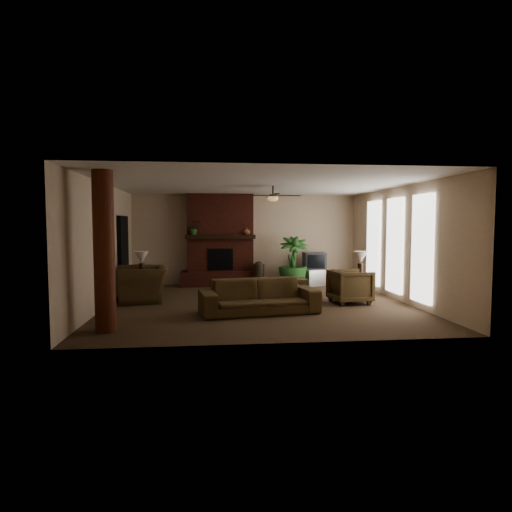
{
  "coord_description": "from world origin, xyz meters",
  "views": [
    {
      "loc": [
        -1.13,
        -10.13,
        1.87
      ],
      "look_at": [
        0.0,
        0.4,
        1.1
      ],
      "focal_mm": 30.42,
      "sensor_mm": 36.0,
      "label": 1
    }
  ],
  "objects": [
    {
      "name": "log_column",
      "position": [
        -2.95,
        -2.4,
        1.4
      ],
      "size": [
        0.36,
        0.36,
        2.8
      ],
      "primitive_type": "cylinder",
      "color": "#5E2917",
      "rests_on": "ground"
    },
    {
      "name": "coffee_table",
      "position": [
        0.4,
        0.29,
        0.37
      ],
      "size": [
        1.2,
        0.7,
        0.43
      ],
      "color": "black",
      "rests_on": "ground"
    },
    {
      "name": "tv",
      "position": [
        2.07,
        2.87,
        0.76
      ],
      "size": [
        0.66,
        0.54,
        0.52
      ],
      "color": "#323235",
      "rests_on": "tv_stand"
    },
    {
      "name": "floor_vase",
      "position": [
        0.33,
        2.69,
        0.43
      ],
      "size": [
        0.34,
        0.34,
        0.77
      ],
      "color": "#30261B",
      "rests_on": "ground"
    },
    {
      "name": "book_a",
      "position": [
        0.11,
        0.29,
        0.57
      ],
      "size": [
        0.21,
        0.12,
        0.29
      ],
      "primitive_type": "imported",
      "rotation": [
        0.0,
        0.0,
        0.43
      ],
      "color": "#999999",
      "rests_on": "coffee_table"
    },
    {
      "name": "doorway",
      "position": [
        -3.44,
        1.8,
        1.05
      ],
      "size": [
        0.1,
        1.0,
        2.1
      ],
      "primitive_type": "cube",
      "color": "black",
      "rests_on": "ground"
    },
    {
      "name": "windows",
      "position": [
        3.45,
        0.2,
        1.35
      ],
      "size": [
        0.08,
        3.65,
        2.35
      ],
      "color": "white",
      "rests_on": "ground"
    },
    {
      "name": "side_table_left",
      "position": [
        -2.87,
        0.98,
        0.28
      ],
      "size": [
        0.59,
        0.59,
        0.55
      ],
      "primitive_type": "cube",
      "rotation": [
        0.0,
        0.0,
        -0.19
      ],
      "color": "black",
      "rests_on": "ground"
    },
    {
      "name": "lamp_left",
      "position": [
        -2.83,
        0.97,
        1.0
      ],
      "size": [
        0.38,
        0.38,
        0.65
      ],
      "color": "black",
      "rests_on": "side_table_left"
    },
    {
      "name": "ceiling_fan",
      "position": [
        0.4,
        0.3,
        2.53
      ],
      "size": [
        1.35,
        1.35,
        0.37
      ],
      "color": "black",
      "rests_on": "ceiling"
    },
    {
      "name": "floor_plant",
      "position": [
        1.34,
        2.55,
        0.43
      ],
      "size": [
        0.88,
        1.54,
        0.85
      ],
      "primitive_type": "imported",
      "rotation": [
        0.0,
        0.0,
        -0.02
      ],
      "color": "#295823",
      "rests_on": "ground"
    },
    {
      "name": "lamp_right",
      "position": [
        2.65,
        0.4,
        1.0
      ],
      "size": [
        0.38,
        0.38,
        0.65
      ],
      "color": "black",
      "rests_on": "side_table_right"
    },
    {
      "name": "mantel_vase",
      "position": [
        -0.01,
        2.99,
        1.67
      ],
      "size": [
        0.28,
        0.29,
        0.22
      ],
      "primitive_type": "imported",
      "rotation": [
        0.0,
        0.0,
        0.33
      ],
      "color": "brown",
      "rests_on": "fireplace"
    },
    {
      "name": "ottoman",
      "position": [
        1.18,
        1.38,
        0.2
      ],
      "size": [
        0.63,
        0.63,
        0.4
      ],
      "primitive_type": "cube",
      "rotation": [
        0.0,
        0.0,
        -0.05
      ],
      "color": "#4A3920",
      "rests_on": "ground"
    },
    {
      "name": "side_table_right",
      "position": [
        2.67,
        0.36,
        0.28
      ],
      "size": [
        0.59,
        0.59,
        0.55
      ],
      "primitive_type": "cube",
      "rotation": [
        0.0,
        0.0,
        -0.21
      ],
      "color": "black",
      "rests_on": "ground"
    },
    {
      "name": "tv_stand",
      "position": [
        2.11,
        2.87,
        0.25
      ],
      "size": [
        0.98,
        0.81,
        0.5
      ],
      "primitive_type": "cube",
      "rotation": [
        0.0,
        0.0,
        0.44
      ],
      "color": "silver",
      "rests_on": "ground"
    },
    {
      "name": "room_shell",
      "position": [
        0.0,
        0.0,
        1.4
      ],
      "size": [
        7.0,
        7.0,
        7.0
      ],
      "color": "#4E3927",
      "rests_on": "ground"
    },
    {
      "name": "armchair_right",
      "position": [
        2.19,
        -0.22,
        0.44
      ],
      "size": [
        0.91,
        0.96,
        0.89
      ],
      "primitive_type": "imported",
      "rotation": [
        0.0,
        0.0,
        1.7
      ],
      "color": "#4A3920",
      "rests_on": "ground"
    },
    {
      "name": "sofa",
      "position": [
        -0.11,
        -1.15,
        0.48
      ],
      "size": [
        2.54,
        1.08,
        0.96
      ],
      "primitive_type": "imported",
      "rotation": [
        0.0,
        0.0,
        0.15
      ],
      "color": "#4A3920",
      "rests_on": "ground"
    },
    {
      "name": "fireplace",
      "position": [
        -0.8,
        3.22,
        1.16
      ],
      "size": [
        2.4,
        0.7,
        2.8
      ],
      "color": "#562116",
      "rests_on": "ground"
    },
    {
      "name": "mantel_plant",
      "position": [
        -1.59,
        2.97,
        1.72
      ],
      "size": [
        0.46,
        0.49,
        0.33
      ],
      "primitive_type": "imported",
      "rotation": [
        0.0,
        0.0,
        0.23
      ],
      "color": "#295823",
      "rests_on": "fireplace"
    },
    {
      "name": "armchair_left",
      "position": [
        -2.78,
        0.62,
        0.57
      ],
      "size": [
        1.09,
        1.45,
        1.14
      ],
      "primitive_type": "imported",
      "rotation": [
        0.0,
        0.0,
        -1.37
      ],
      "color": "#4A3920",
      "rests_on": "ground"
    },
    {
      "name": "book_b",
      "position": [
        0.66,
        0.15,
        0.58
      ],
      "size": [
        0.21,
        0.1,
        0.29
      ],
      "primitive_type": "imported",
      "rotation": [
        0.0,
        0.0,
        -0.38
      ],
      "color": "#999999",
      "rests_on": "coffee_table"
    }
  ]
}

